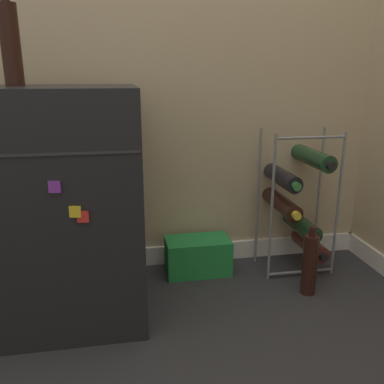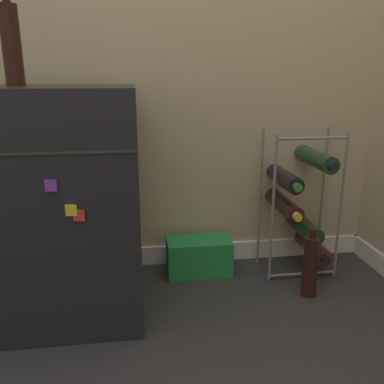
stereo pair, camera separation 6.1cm
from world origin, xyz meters
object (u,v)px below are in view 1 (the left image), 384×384
object	(u,v)px
mini_fridge	(62,205)
fridge_top_bottle	(11,44)
soda_box	(198,256)
loose_bottle_floor	(310,264)
wine_rack	(298,202)

from	to	relation	value
mini_fridge	fridge_top_bottle	size ratio (longest dim) A/B	2.85
soda_box	loose_bottle_floor	size ratio (longest dim) A/B	0.99
wine_rack	fridge_top_bottle	size ratio (longest dim) A/B	2.20
soda_box	loose_bottle_floor	distance (m)	0.50
soda_box	mini_fridge	bearing A→B (deg)	-159.63
soda_box	fridge_top_bottle	xyz separation A→B (m)	(-0.66, -0.20, 0.90)
mini_fridge	loose_bottle_floor	distance (m)	1.02
wine_rack	soda_box	bearing A→B (deg)	175.74
soda_box	loose_bottle_floor	bearing A→B (deg)	-32.29
wine_rack	loose_bottle_floor	xyz separation A→B (m)	(-0.04, -0.23, -0.19)
soda_box	fridge_top_bottle	size ratio (longest dim) A/B	0.98
wine_rack	fridge_top_bottle	bearing A→B (deg)	-171.49
wine_rack	loose_bottle_floor	world-z (taller)	wine_rack
soda_box	loose_bottle_floor	xyz separation A→B (m)	(0.42, -0.27, 0.05)
fridge_top_bottle	mini_fridge	bearing A→B (deg)	-0.97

